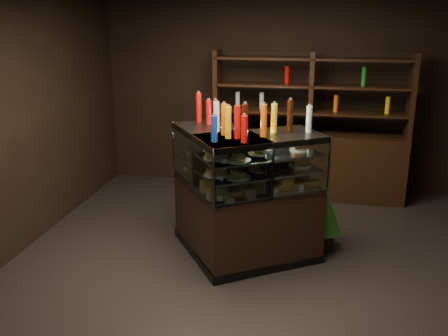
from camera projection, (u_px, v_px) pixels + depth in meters
The scene contains 7 objects.
ground at pixel (254, 261), 5.18m from camera, with size 5.00×5.00×0.00m, color black.
room_shell at pixel (258, 72), 4.60m from camera, with size 5.02×5.02×3.01m.
display_case at pixel (239, 217), 5.14m from camera, with size 1.71×1.37×1.35m.
food_display at pixel (239, 168), 4.98m from camera, with size 1.35×1.04×0.42m.
bottles_top at pixel (240, 119), 4.84m from camera, with size 1.19×0.90×0.30m.
potted_conifer at pixel (323, 206), 5.34m from camera, with size 0.40×0.40×0.85m.
back_shelving at pixel (308, 155), 6.84m from camera, with size 2.59×0.43×2.00m.
Camera 1 is at (0.54, -4.64, 2.46)m, focal length 40.00 mm.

